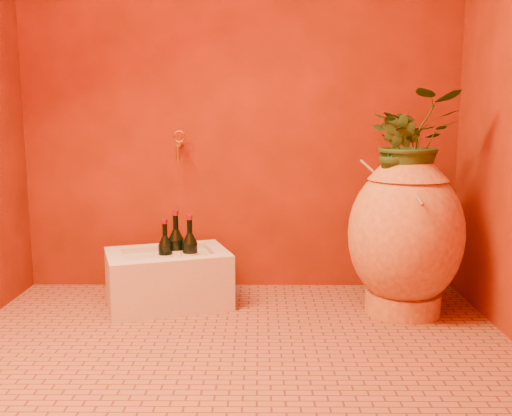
{
  "coord_description": "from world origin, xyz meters",
  "views": [
    {
      "loc": [
        0.11,
        -2.3,
        1.01
      ],
      "look_at": [
        0.09,
        0.35,
        0.57
      ],
      "focal_mm": 40.0,
      "sensor_mm": 36.0,
      "label": 1
    }
  ],
  "objects_px": {
    "stone_basin": "(168,279)",
    "wine_bottle_a": "(176,253)",
    "amphora": "(405,234)",
    "wine_bottle_c": "(190,256)",
    "wine_bottle_b": "(165,257)",
    "wall_tap": "(179,144)"
  },
  "relations": [
    {
      "from": "stone_basin",
      "to": "wine_bottle_a",
      "type": "height_order",
      "value": "wine_bottle_a"
    },
    {
      "from": "amphora",
      "to": "wine_bottle_c",
      "type": "bearing_deg",
      "value": 176.36
    },
    {
      "from": "stone_basin",
      "to": "wine_bottle_a",
      "type": "xyz_separation_m",
      "value": [
        0.05,
        -0.0,
        0.15
      ]
    },
    {
      "from": "wine_bottle_a",
      "to": "wine_bottle_c",
      "type": "distance_m",
      "value": 0.09
    },
    {
      "from": "wine_bottle_b",
      "to": "wine_bottle_c",
      "type": "relative_size",
      "value": 0.93
    },
    {
      "from": "wall_tap",
      "to": "amphora",
      "type": "bearing_deg",
      "value": -17.96
    },
    {
      "from": "amphora",
      "to": "stone_basin",
      "type": "height_order",
      "value": "amphora"
    },
    {
      "from": "stone_basin",
      "to": "wine_bottle_a",
      "type": "relative_size",
      "value": 2.06
    },
    {
      "from": "wine_bottle_a",
      "to": "wine_bottle_b",
      "type": "xyz_separation_m",
      "value": [
        -0.05,
        -0.04,
        -0.01
      ]
    },
    {
      "from": "wine_bottle_b",
      "to": "wine_bottle_c",
      "type": "bearing_deg",
      "value": -0.69
    },
    {
      "from": "amphora",
      "to": "wine_bottle_a",
      "type": "relative_size",
      "value": 2.35
    },
    {
      "from": "wine_bottle_c",
      "to": "wall_tap",
      "type": "height_order",
      "value": "wall_tap"
    },
    {
      "from": "wine_bottle_b",
      "to": "wall_tap",
      "type": "relative_size",
      "value": 1.89
    },
    {
      "from": "wine_bottle_c",
      "to": "amphora",
      "type": "bearing_deg",
      "value": -3.64
    },
    {
      "from": "stone_basin",
      "to": "wine_bottle_c",
      "type": "height_order",
      "value": "wine_bottle_c"
    },
    {
      "from": "wine_bottle_a",
      "to": "wine_bottle_c",
      "type": "height_order",
      "value": "wine_bottle_a"
    },
    {
      "from": "wine_bottle_b",
      "to": "stone_basin",
      "type": "bearing_deg",
      "value": 85.29
    },
    {
      "from": "amphora",
      "to": "wine_bottle_b",
      "type": "height_order",
      "value": "amphora"
    },
    {
      "from": "wine_bottle_b",
      "to": "amphora",
      "type": "bearing_deg",
      "value": -3.33
    },
    {
      "from": "amphora",
      "to": "wall_tap",
      "type": "xyz_separation_m",
      "value": [
        -1.19,
        0.39,
        0.43
      ]
    },
    {
      "from": "wine_bottle_c",
      "to": "wine_bottle_b",
      "type": "bearing_deg",
      "value": 179.31
    },
    {
      "from": "wall_tap",
      "to": "wine_bottle_c",
      "type": "bearing_deg",
      "value": -74.1
    }
  ]
}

